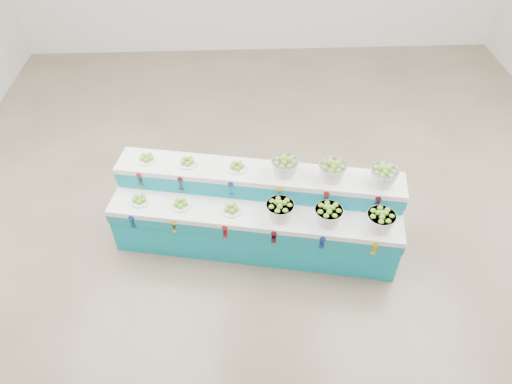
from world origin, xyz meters
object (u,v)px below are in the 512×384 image
display_stand (256,213)px  plate_upper_mid (187,161)px  basket_upper_right (383,175)px  basket_lower_left (280,209)px

display_stand → plate_upper_mid: (-0.84, 0.39, 0.56)m
plate_upper_mid → basket_upper_right: 2.38m
plate_upper_mid → basket_upper_right: (2.34, -0.45, 0.07)m
basket_upper_right → basket_lower_left: bearing=-170.0°
display_stand → basket_lower_left: size_ratio=10.76×
basket_lower_left → basket_upper_right: basket_upper_right is taller
basket_lower_left → display_stand: bearing=134.2°
display_stand → basket_upper_right: basket_upper_right is taller
display_stand → basket_upper_right: 1.63m
display_stand → basket_upper_right: bearing=8.5°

